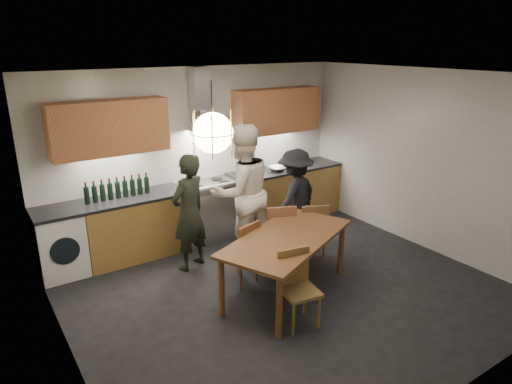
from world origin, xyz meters
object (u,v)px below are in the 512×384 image
stock_pot (292,163)px  person_left (189,212)px  person_right (295,197)px  wine_bottles (118,188)px  mixing_bowl (277,169)px  chair_back_left (244,249)px  chair_front (297,282)px  person_mid (242,193)px  dining_table (287,243)px

stock_pot → person_left: bearing=-161.9°
person_right → wine_bottles: person_right is taller
mixing_bowl → chair_back_left: bearing=-137.0°
person_right → stock_pot: person_right is taller
chair_front → mixing_bowl: 2.97m
person_mid → mixing_bowl: size_ratio=6.56×
chair_back_left → chair_front: chair_back_left is taller
chair_back_left → mixing_bowl: size_ratio=2.89×
person_left → wine_bottles: size_ratio=1.77×
chair_back_left → chair_front: (0.04, -1.00, -0.00)m
chair_back_left → person_mid: size_ratio=0.44×
wine_bottles → person_mid: bearing=-31.6°
wine_bottles → person_right: bearing=-21.6°
stock_pot → mixing_bowl: bearing=-168.2°
person_left → person_right: bearing=153.9°
mixing_bowl → wine_bottles: wine_bottles is taller
person_left → mixing_bowl: bearing=178.1°
person_left → person_mid: (0.77, -0.10, 0.16)m
dining_table → person_left: bearing=93.6°
dining_table → person_mid: bearing=60.9°
mixing_bowl → person_mid: bearing=-146.4°
chair_front → person_right: size_ratio=0.58×
person_right → wine_bottles: bearing=-40.6°
stock_pot → wine_bottles: (-3.00, 0.03, 0.08)m
chair_back_left → stock_pot: 2.56m
chair_front → person_mid: (0.37, 1.70, 0.47)m
chair_front → person_mid: size_ratio=0.44×
dining_table → chair_back_left: 0.59m
chair_back_left → chair_front: size_ratio=1.00×
chair_front → person_left: size_ratio=0.53×
stock_pot → wine_bottles: 3.00m
chair_back_left → mixing_bowl: (1.59, 1.48, 0.45)m
chair_back_left → chair_front: 1.00m
person_left → person_mid: bearing=151.4°
person_mid → mixing_bowl: (1.18, 0.78, -0.02)m
dining_table → person_left: person_left is taller
chair_back_left → dining_table: bearing=105.6°
person_mid → stock_pot: (1.55, 0.86, 0.02)m
person_left → stock_pot: 2.45m
chair_back_left → mixing_bowl: bearing=-153.6°
mixing_bowl → stock_pot: bearing=11.8°
person_right → wine_bottles: 2.55m
person_left → mixing_bowl: size_ratio=5.46×
dining_table → stock_pot: stock_pot is taller
dining_table → stock_pot: (1.67, 2.04, 0.30)m
person_left → chair_front: bearing=81.1°
mixing_bowl → chair_front: bearing=-122.1°
chair_front → dining_table: bearing=73.7°
person_left → stock_pot: person_left is taller
chair_back_left → person_right: size_ratio=0.58×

